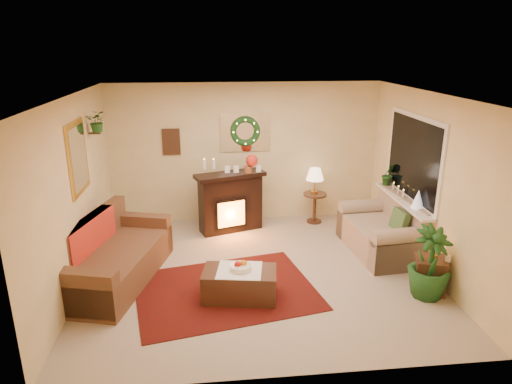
{
  "coord_description": "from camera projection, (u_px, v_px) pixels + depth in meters",
  "views": [
    {
      "loc": [
        -0.69,
        -6.05,
        3.24
      ],
      "look_at": [
        0.0,
        0.35,
        1.15
      ],
      "focal_mm": 32.0,
      "sensor_mm": 36.0,
      "label": 1
    }
  ],
  "objects": [
    {
      "name": "end_table_square",
      "position": [
        429.0,
        273.0,
        6.21
      ],
      "size": [
        0.5,
        0.5,
        0.49
      ],
      "primitive_type": "cube",
      "rotation": [
        0.0,
        0.0,
        -0.3
      ],
      "color": "#442816",
      "rests_on": "floor"
    },
    {
      "name": "coffee_table",
      "position": [
        240.0,
        284.0,
        6.05
      ],
      "size": [
        1.04,
        0.68,
        0.41
      ],
      "primitive_type": "cube",
      "rotation": [
        0.0,
        0.0,
        -0.16
      ],
      "color": "#3B1C15",
      "rests_on": "floor"
    },
    {
      "name": "mantel_candle_b",
      "position": [
        214.0,
        164.0,
        7.89
      ],
      "size": [
        0.06,
        0.06,
        0.17
      ],
      "primitive_type": "cylinder",
      "color": "silver",
      "rests_on": "fireplace"
    },
    {
      "name": "sofa",
      "position": [
        115.0,
        253.0,
        6.44
      ],
      "size": [
        1.45,
        2.3,
        0.92
      ],
      "primitive_type": "cube",
      "rotation": [
        0.0,
        0.0,
        -0.26
      ],
      "color": "brown",
      "rests_on": "floor"
    },
    {
      "name": "wall_front",
      "position": [
        286.0,
        262.0,
        4.26
      ],
      "size": [
        5.0,
        5.0,
        0.0
      ],
      "primitive_type": "plane",
      "color": "#EFD88C",
      "rests_on": "ground"
    },
    {
      "name": "mantel_candle_a",
      "position": [
        204.0,
        164.0,
        7.88
      ],
      "size": [
        0.06,
        0.06,
        0.18
      ],
      "primitive_type": "cylinder",
      "color": "beige",
      "rests_on": "fireplace"
    },
    {
      "name": "window_sill",
      "position": [
        403.0,
        200.0,
        7.28
      ],
      "size": [
        0.22,
        1.86,
        0.04
      ],
      "primitive_type": "cube",
      "color": "white",
      "rests_on": "wall_right"
    },
    {
      "name": "mini_tree",
      "position": [
        418.0,
        199.0,
        6.8
      ],
      "size": [
        0.19,
        0.19,
        0.28
      ],
      "primitive_type": "cone",
      "color": "white",
      "rests_on": "window_sill"
    },
    {
      "name": "mantel_mirror",
      "position": [
        245.0,
        132.0,
        8.37
      ],
      "size": [
        0.92,
        0.02,
        0.72
      ],
      "primitive_type": "cube",
      "color": "white",
      "rests_on": "wall_back"
    },
    {
      "name": "red_throw",
      "position": [
        113.0,
        246.0,
        6.6
      ],
      "size": [
        0.77,
        1.25,
        0.02
      ],
      "primitive_type": "cube",
      "color": "red",
      "rests_on": "sofa"
    },
    {
      "name": "sill_plant",
      "position": [
        389.0,
        175.0,
        7.86
      ],
      "size": [
        0.3,
        0.24,
        0.54
      ],
      "primitive_type": "imported",
      "color": "#1A5F1D",
      "rests_on": "window_sill"
    },
    {
      "name": "floor_palm",
      "position": [
        430.0,
        266.0,
        6.03
      ],
      "size": [
        2.12,
        2.12,
        2.95
      ],
      "primitive_type": "imported",
      "rotation": [
        0.0,
        0.0,
        0.35
      ],
      "color": "#184719",
      "rests_on": "floor"
    },
    {
      "name": "hanging_plant",
      "position": [
        98.0,
        132.0,
        6.94
      ],
      "size": [
        0.33,
        0.28,
        0.36
      ],
      "primitive_type": "imported",
      "color": "#194719",
      "rests_on": "wall_left"
    },
    {
      "name": "window_glass",
      "position": [
        412.0,
        158.0,
        7.08
      ],
      "size": [
        0.02,
        1.7,
        1.22
      ],
      "primitive_type": "cube",
      "color": "black",
      "rests_on": "wall_right"
    },
    {
      "name": "wreath",
      "position": [
        245.0,
        131.0,
        8.33
      ],
      "size": [
        0.55,
        0.11,
        0.55
      ],
      "primitive_type": "torus",
      "rotation": [
        1.57,
        0.0,
        0.0
      ],
      "color": "#194719",
      "rests_on": "wall_back"
    },
    {
      "name": "fruit_bowl",
      "position": [
        241.0,
        267.0,
        5.99
      ],
      "size": [
        0.28,
        0.28,
        0.06
      ],
      "primitive_type": "cylinder",
      "color": "beige",
      "rests_on": "coffee_table"
    },
    {
      "name": "window_frame",
      "position": [
        413.0,
        158.0,
        7.08
      ],
      "size": [
        0.03,
        1.86,
        1.36
      ],
      "primitive_type": "cube",
      "color": "white",
      "rests_on": "wall_right"
    },
    {
      "name": "wall_left",
      "position": [
        74.0,
        195.0,
        6.14
      ],
      "size": [
        4.5,
        4.5,
        0.0
      ],
      "primitive_type": "plane",
      "color": "#EFD88C",
      "rests_on": "ground"
    },
    {
      "name": "lamp_tiffany",
      "position": [
        436.0,
        241.0,
        6.06
      ],
      "size": [
        0.26,
        0.26,
        0.39
      ],
      "primitive_type": "cone",
      "color": "#D45D26",
      "rests_on": "end_table_square"
    },
    {
      "name": "ceiling",
      "position": [
        259.0,
        95.0,
        5.99
      ],
      "size": [
        5.0,
        5.0,
        0.0
      ],
      "primitive_type": "plane",
      "color": "white",
      "rests_on": "ground"
    },
    {
      "name": "wall_right",
      "position": [
        429.0,
        184.0,
        6.64
      ],
      "size": [
        4.5,
        4.5,
        0.0
      ],
      "primitive_type": "plane",
      "color": "#EFD88C",
      "rests_on": "ground"
    },
    {
      "name": "lamp_cream",
      "position": [
        315.0,
        178.0,
        8.45
      ],
      "size": [
        0.33,
        0.33,
        0.5
      ],
      "primitive_type": "cone",
      "color": "#FFD4AD",
      "rests_on": "side_table_round"
    },
    {
      "name": "side_table_round",
      "position": [
        315.0,
        206.0,
        8.62
      ],
      "size": [
        0.53,
        0.53,
        0.57
      ],
      "primitive_type": "cylinder",
      "rotation": [
        0.0,
        0.0,
        0.22
      ],
      "color": "black",
      "rests_on": "floor"
    },
    {
      "name": "floor",
      "position": [
        258.0,
        273.0,
        6.79
      ],
      "size": [
        5.0,
        5.0,
        0.0
      ],
      "primitive_type": "plane",
      "color": "beige",
      "rests_on": "ground"
    },
    {
      "name": "gold_mirror",
      "position": [
        78.0,
        158.0,
        6.28
      ],
      "size": [
        0.03,
        0.84,
        1.0
      ],
      "primitive_type": "cube",
      "color": "gold",
      "rests_on": "wall_left"
    },
    {
      "name": "wall_back",
      "position": [
        245.0,
        153.0,
        8.52
      ],
      "size": [
        5.0,
        5.0,
        0.0
      ],
      "primitive_type": "plane",
      "color": "#EFD88C",
      "rests_on": "ground"
    },
    {
      "name": "poinsettia",
      "position": [
        252.0,
        161.0,
        7.97
      ],
      "size": [
        0.21,
        0.21,
        0.21
      ],
      "primitive_type": "sphere",
      "color": "red",
      "rests_on": "fireplace"
    },
    {
      "name": "area_rug",
      "position": [
        226.0,
        290.0,
        6.29
      ],
      "size": [
        2.7,
        2.24,
        0.01
      ],
      "primitive_type": "cube",
      "rotation": [
        0.0,
        0.0,
        0.2
      ],
      "color": "#4C0C07",
      "rests_on": "floor"
    },
    {
      "name": "wall_art",
      "position": [
        171.0,
        142.0,
        8.28
      ],
      "size": [
        0.32,
        0.03,
        0.48
      ],
      "primitive_type": "cube",
      "color": "#381E11",
      "rests_on": "wall_back"
    },
    {
      "name": "loveseat",
      "position": [
        381.0,
        227.0,
        7.37
      ],
      "size": [
        1.05,
        1.65,
        0.92
      ],
      "primitive_type": "cube",
      "rotation": [
        0.0,
        0.0,
        0.09
      ],
      "color": "#7D6B5A",
      "rests_on": "floor"
    },
    {
      "name": "fireplace",
      "position": [
        230.0,
        201.0,
        8.19
      ],
      "size": [
        1.16,
        0.68,
        1.01
      ],
      "primitive_type": "cube",
      "rotation": [
        0.0,
        0.0,
        0.32
      ],
      "color": "#332317",
      "rests_on": "floor"
    }
  ]
}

